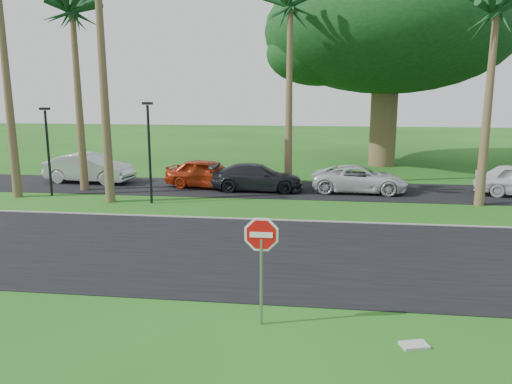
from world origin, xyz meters
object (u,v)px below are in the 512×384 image
object	(u,v)px
car_silver	(89,168)
car_dark	(257,178)
car_red	(208,174)
car_minivan	(359,179)
stop_sign_near	(261,249)

from	to	relation	value
car_silver	car_dark	xyz separation A→B (m)	(9.70, -1.08, -0.12)
car_silver	car_red	xyz separation A→B (m)	(7.00, -0.66, -0.05)
car_minivan	car_silver	bearing A→B (deg)	88.69
stop_sign_near	car_silver	distance (m)	19.91
car_silver	car_dark	bearing A→B (deg)	-91.29
car_dark	car_red	bearing A→B (deg)	79.76
stop_sign_near	car_dark	bearing A→B (deg)	97.59
car_red	car_dark	size ratio (longest dim) A/B	0.95
car_silver	car_dark	distance (m)	9.76
car_red	car_dark	xyz separation A→B (m)	(2.70, -0.42, -0.08)
stop_sign_near	car_minivan	world-z (taller)	stop_sign_near
car_red	car_minivan	xyz separation A→B (m)	(7.96, -0.15, -0.10)
car_silver	car_minivan	xyz separation A→B (m)	(14.96, -0.81, -0.14)
car_dark	car_minivan	distance (m)	5.26
car_red	car_silver	bearing A→B (deg)	95.06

